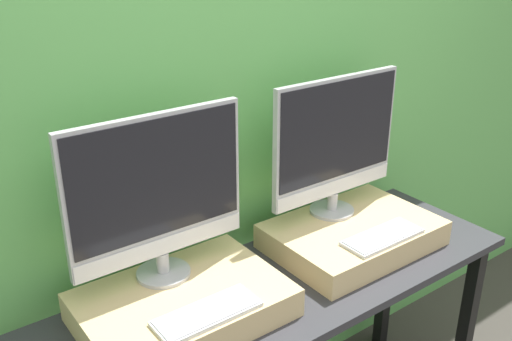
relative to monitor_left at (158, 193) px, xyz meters
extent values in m
cube|color=#66B75B|center=(0.36, 0.20, 0.13)|extent=(8.00, 0.04, 2.60)
cube|color=#2D2D33|center=(0.36, -0.15, -0.39)|extent=(1.73, 0.55, 0.03)
cube|color=black|center=(1.16, -0.36, -0.79)|extent=(0.05, 0.05, 0.76)
cube|color=black|center=(1.16, 0.07, -0.79)|extent=(0.05, 0.05, 0.76)
cube|color=#D6B77F|center=(0.00, -0.11, -0.33)|extent=(0.60, 0.42, 0.09)
cylinder|color=#B2B2B7|center=(0.00, 0.00, -0.28)|extent=(0.17, 0.17, 0.01)
cylinder|color=#B2B2B7|center=(0.00, 0.00, -0.24)|extent=(0.04, 0.04, 0.07)
cube|color=#B2B2B7|center=(0.00, 0.00, 0.02)|extent=(0.56, 0.02, 0.44)
cube|color=black|center=(0.00, -0.01, 0.05)|extent=(0.54, 0.00, 0.36)
cube|color=silver|center=(0.00, -0.01, -0.17)|extent=(0.55, 0.00, 0.06)
cube|color=silver|center=(0.00, -0.25, -0.28)|extent=(0.31, 0.12, 0.01)
cube|color=#B2B2B7|center=(0.00, -0.25, -0.27)|extent=(0.29, 0.11, 0.00)
cube|color=#D6B77F|center=(0.71, -0.11, -0.33)|extent=(0.60, 0.42, 0.09)
cylinder|color=#B2B2B7|center=(0.71, 0.00, -0.28)|extent=(0.17, 0.17, 0.01)
cylinder|color=#B2B2B7|center=(0.71, 0.00, -0.24)|extent=(0.04, 0.04, 0.07)
cube|color=#B2B2B7|center=(0.71, 0.00, 0.02)|extent=(0.56, 0.02, 0.44)
cube|color=black|center=(0.71, -0.01, 0.05)|extent=(0.54, 0.00, 0.36)
cube|color=silver|center=(0.71, -0.01, -0.17)|extent=(0.55, 0.00, 0.06)
cube|color=silver|center=(0.71, -0.25, -0.28)|extent=(0.31, 0.12, 0.01)
cube|color=#B2B2B7|center=(0.71, -0.25, -0.27)|extent=(0.29, 0.11, 0.00)
camera|label=1|loc=(-0.66, -1.37, 0.71)|focal=40.00mm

